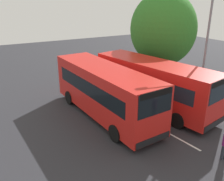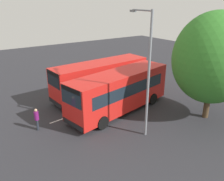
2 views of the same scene
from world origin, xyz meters
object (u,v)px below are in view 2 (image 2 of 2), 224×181
object	(u,v)px
bus_center_left	(119,90)
street_lamp	(147,67)
bus_far_left	(101,78)
depot_tree	(214,58)
pedestrian	(37,118)

from	to	relation	value
bus_center_left	street_lamp	size ratio (longest dim) A/B	1.20
bus_far_left	bus_center_left	distance (m)	3.65
street_lamp	depot_tree	distance (m)	5.69
bus_center_left	depot_tree	xyz separation A→B (m)	(-4.93, 4.75, 2.89)
street_lamp	bus_far_left	bearing A→B (deg)	2.12
bus_far_left	street_lamp	distance (m)	8.00
bus_center_left	depot_tree	world-z (taller)	depot_tree
bus_center_left	depot_tree	size ratio (longest dim) A/B	1.22
bus_far_left	pedestrian	distance (m)	7.63
bus_far_left	bus_center_left	xyz separation A→B (m)	(0.47, 3.62, 0.00)
bus_far_left	pedestrian	world-z (taller)	bus_far_left
depot_tree	street_lamp	bearing A→B (deg)	-9.96
depot_tree	bus_far_left	bearing A→B (deg)	-61.96
street_lamp	depot_tree	xyz separation A→B (m)	(-5.60, 0.98, 0.03)
bus_center_left	pedestrian	world-z (taller)	bus_center_left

